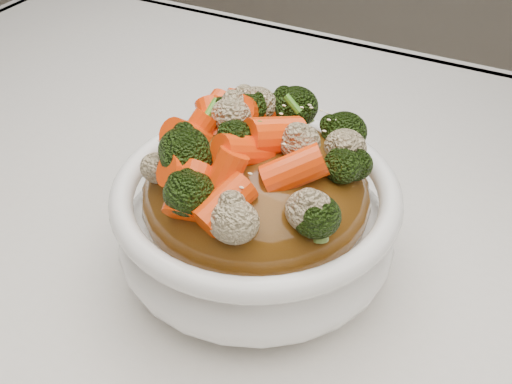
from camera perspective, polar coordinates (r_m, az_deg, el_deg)
The scene contains 8 objects.
tablecloth at distance 0.50m, azimuth 3.22°, elevation -7.12°, with size 1.20×0.80×0.04m, color white.
bowl at distance 0.45m, azimuth 0.00°, elevation -3.11°, with size 0.21×0.21×0.08m, color white, non-canonical shape.
sauce_base at distance 0.43m, azimuth 0.00°, elevation -0.30°, with size 0.16×0.16×0.09m, color #5C360F.
carrots at distance 0.40m, azimuth 0.00°, elevation 6.45°, with size 0.16×0.16×0.05m, color #FF4308, non-canonical shape.
broccoli at distance 0.40m, azimuth 0.00°, elevation 6.33°, with size 0.16×0.16×0.04m, color black, non-canonical shape.
cauliflower at distance 0.40m, azimuth 0.00°, elevation 6.09°, with size 0.16×0.16×0.03m, color tan, non-canonical shape.
scallions at distance 0.40m, azimuth 0.00°, elevation 6.56°, with size 0.12×0.12×0.02m, color #42871F, non-canonical shape.
sesame_seeds at distance 0.40m, azimuth 0.00°, elevation 6.56°, with size 0.15×0.15×0.01m, color beige, non-canonical shape.
Camera 1 is at (0.14, -0.32, 1.09)m, focal length 42.00 mm.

